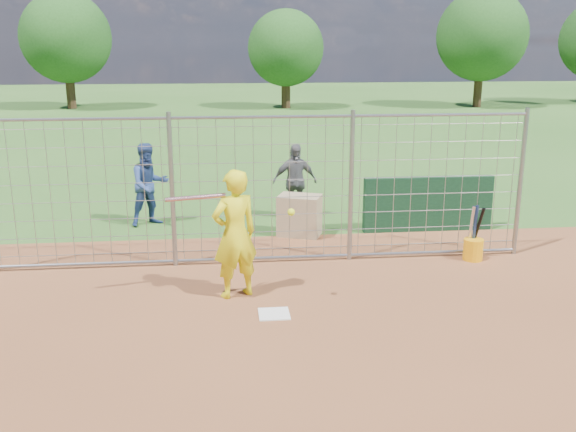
{
  "coord_description": "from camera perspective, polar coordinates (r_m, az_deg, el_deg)",
  "views": [
    {
      "loc": [
        -0.66,
        -8.45,
        3.7
      ],
      "look_at": [
        0.3,
        0.8,
        1.15
      ],
      "focal_mm": 40.0,
      "sensor_mm": 36.0,
      "label": 1
    }
  ],
  "objects": [
    {
      "name": "equipment_in_play",
      "position": [
        9.02,
        -6.21,
        1.34
      ],
      "size": [
        1.8,
        0.51,
        0.25
      ],
      "color": "silver",
      "rests_on": "ground"
    },
    {
      "name": "equipment_bin",
      "position": [
        12.51,
        1.03,
        0.05
      ],
      "size": [
        0.94,
        0.8,
        0.8
      ],
      "primitive_type": "cube",
      "rotation": [
        0.0,
        0.0,
        -0.36
      ],
      "color": "tan",
      "rests_on": "ground"
    },
    {
      "name": "bystander_a",
      "position": [
        13.44,
        -12.23,
        2.75
      ],
      "size": [
        1.03,
        0.95,
        1.7
      ],
      "primitive_type": "imported",
      "rotation": [
        0.0,
        0.0,
        0.46
      ],
      "color": "navy",
      "rests_on": "ground"
    },
    {
      "name": "infield_dirt",
      "position": [
        6.61,
        0.86,
        -18.62
      ],
      "size": [
        18.0,
        18.0,
        0.0
      ],
      "primitive_type": "plane",
      "color": "brown",
      "rests_on": "ground"
    },
    {
      "name": "batter",
      "position": [
        9.4,
        -4.75,
        -1.62
      ],
      "size": [
        0.83,
        0.71,
        1.93
      ],
      "primitive_type": "imported",
      "rotation": [
        0.0,
        0.0,
        3.56
      ],
      "color": "yellow",
      "rests_on": "ground"
    },
    {
      "name": "bystander_b",
      "position": [
        13.6,
        0.6,
        3.08
      ],
      "size": [
        0.99,
        0.5,
        1.62
      ],
      "primitive_type": "imported",
      "rotation": [
        0.0,
        0.0,
        0.11
      ],
      "color": "#5E5E63",
      "rests_on": "ground"
    },
    {
      "name": "dugout_wall",
      "position": [
        13.1,
        12.32,
        1.06
      ],
      "size": [
        2.6,
        0.2,
        1.1
      ],
      "primitive_type": "cube",
      "color": "#11381E",
      "rests_on": "ground"
    },
    {
      "name": "bucket_with_bats",
      "position": [
        11.6,
        16.14,
        -2.61
      ],
      "size": [
        0.34,
        0.39,
        0.98
      ],
      "color": "#FCA50D",
      "rests_on": "ground"
    },
    {
      "name": "backstop_fence",
      "position": [
        10.75,
        -2.25,
        2.2
      ],
      "size": [
        9.08,
        0.08,
        2.6
      ],
      "color": "gray",
      "rests_on": "ground"
    },
    {
      "name": "home_plate",
      "position": [
        9.06,
        -1.25,
        -8.7
      ],
      "size": [
        0.43,
        0.43,
        0.02
      ],
      "primitive_type": "cube",
      "color": "silver",
      "rests_on": "ground"
    },
    {
      "name": "tree_line",
      "position": [
        36.77,
        -0.01,
        15.36
      ],
      "size": [
        44.66,
        6.72,
        6.48
      ],
      "color": "#3F2B19",
      "rests_on": "ground"
    },
    {
      "name": "ground",
      "position": [
        9.24,
        -1.35,
        -8.26
      ],
      "size": [
        100.0,
        100.0,
        0.0
      ],
      "primitive_type": "plane",
      "color": "#2D591E",
      "rests_on": "ground"
    }
  ]
}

